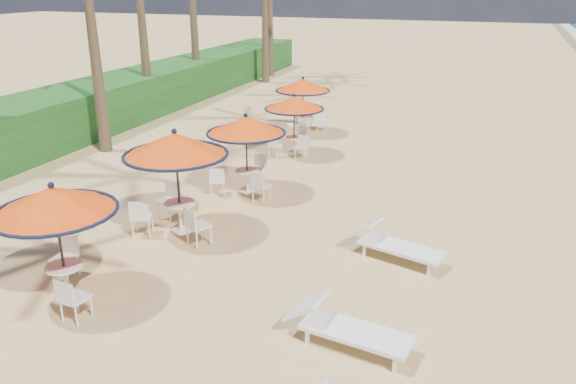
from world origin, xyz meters
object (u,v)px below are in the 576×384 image
Objects in this scene: station_1 at (174,158)px; lounger_mid at (344,326)px; station_0 at (55,211)px; station_3 at (294,110)px; lounger_far at (392,243)px; station_2 at (246,135)px; station_4 at (304,92)px.

lounger_mid is (4.95, -3.00, -1.52)m from station_1.
station_3 is (0.87, 10.43, -0.25)m from station_0.
lounger_far is (0.18, 3.42, -0.00)m from lounger_mid.
station_4 is at bearing 95.51° from station_2.
station_2 is 6.95m from station_4.
station_4 is (-0.65, 2.93, 0.07)m from station_3.
station_3 reaches higher than lounger_far.
station_4 reaches higher than station_3.
station_3 is at bearing 85.22° from station_0.
lounger_mid is at bearing -68.24° from station_4.
lounger_far is at bearing -29.13° from station_2.
station_0 is at bearing -97.84° from station_2.
station_0 reaches higher than station_3.
station_4 is (0.22, 13.36, -0.18)m from station_0.
station_1 reaches higher than lounger_far.
lounger_mid reaches higher than lounger_far.
station_1 is at bearing -159.65° from lounger_far.
lounger_far is at bearing -60.71° from station_4.
station_2 is at bearing 166.55° from lounger_far.
station_2 is 1.09× the size of station_3.
lounger_far is (5.56, 3.84, -1.46)m from station_0.
station_2 reaches higher than station_4.
station_2 is 1.04× the size of lounger_far.
station_2 is 7.64m from lounger_mid.
station_1 is at bearing -98.50° from station_2.
station_0 is 10.47m from station_3.
station_0 is 6.50m from station_2.
station_4 is at bearing 91.25° from station_1.
lounger_mid is at bearing -31.24° from station_1.
station_1 is 1.15× the size of lounger_far.
lounger_mid is (4.51, -10.02, -1.21)m from station_3.
station_1 is (0.44, 3.42, 0.07)m from station_0.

